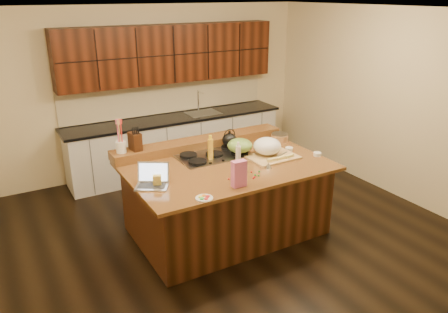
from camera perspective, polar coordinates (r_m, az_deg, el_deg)
room at (r=5.15m, az=0.28°, el=3.47°), size 5.52×5.02×2.72m
island at (r=5.48m, az=0.26°, el=-5.41°), size 2.40×1.60×0.92m
back_ledge at (r=5.85m, az=-3.16°, el=1.78°), size 2.40×0.30×0.12m
cooktop at (r=5.53m, az=-1.28°, el=0.18°), size 0.92×0.52×0.05m
back_counter at (r=7.29m, az=-6.46°, el=5.58°), size 3.70×0.66×2.40m
kettle at (r=5.74m, az=0.72°, el=2.20°), size 0.25×0.25×0.18m
green_bowl at (r=5.52m, az=2.09°, el=1.44°), size 0.38×0.38×0.18m
laptop at (r=4.76m, az=-9.31°, el=-3.01°), size 0.43×0.41×0.24m
oil_bottle at (r=5.37m, az=-1.78°, el=0.91°), size 0.09×0.09×0.27m
vinegar_bottle at (r=5.20m, az=1.86°, el=0.07°), size 0.08×0.08×0.25m
wooden_tray at (r=5.51m, az=5.84°, el=1.04°), size 0.61×0.49×0.25m
ramekin_a at (r=5.67m, az=12.10°, el=0.31°), size 0.10×0.10×0.04m
ramekin_b at (r=5.78m, az=8.49°, el=0.97°), size 0.12×0.12×0.04m
ramekin_c at (r=6.22m, az=7.50°, el=2.45°), size 0.12×0.12×0.04m
strainer_bowl at (r=6.14m, az=7.25°, el=2.43°), size 0.28×0.28×0.09m
kitchen_timer at (r=5.18m, az=5.84°, el=-1.15°), size 0.09×0.09×0.07m
pink_bag at (r=4.64m, az=1.97°, el=-2.25°), size 0.16×0.08×0.29m
candy_plate at (r=4.43m, az=-2.60°, el=-5.45°), size 0.22×0.22×0.01m
package_box at (r=4.73m, az=-8.73°, el=-3.14°), size 0.11×0.09×0.12m
utensil_crock at (r=5.44m, az=-13.30°, el=1.21°), size 0.15×0.15×0.14m
knife_block at (r=5.48m, az=-11.53°, el=1.93°), size 0.13×0.19×0.22m
gumdrop_0 at (r=4.88m, az=3.84°, el=-2.86°), size 0.02×0.02×0.02m
gumdrop_1 at (r=4.94m, az=2.83°, el=-2.50°), size 0.02×0.02×0.02m
gumdrop_2 at (r=4.91m, az=4.02°, el=-2.68°), size 0.02×0.02×0.02m
gumdrop_3 at (r=4.71m, az=1.30°, el=-3.71°), size 0.02×0.02×0.02m
gumdrop_4 at (r=5.05m, az=3.61°, el=-2.02°), size 0.02×0.02×0.02m
gumdrop_5 at (r=4.76m, az=1.98°, el=-3.44°), size 0.02×0.02×0.02m
gumdrop_6 at (r=4.89m, az=1.21°, el=-2.76°), size 0.02×0.02×0.02m
gumdrop_7 at (r=4.97m, az=4.10°, el=-2.41°), size 0.02×0.02×0.02m
gumdrop_8 at (r=4.85m, az=0.63°, el=-2.94°), size 0.02×0.02×0.02m
gumdrop_9 at (r=4.95m, az=4.53°, el=-2.49°), size 0.02×0.02×0.02m
gumdrop_10 at (r=4.91m, az=3.92°, el=-2.71°), size 0.02×0.02×0.02m
gumdrop_11 at (r=5.06m, az=4.63°, el=-1.96°), size 0.02×0.02×0.02m
gumdrop_12 at (r=4.86m, az=1.83°, el=-2.92°), size 0.02×0.02×0.02m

